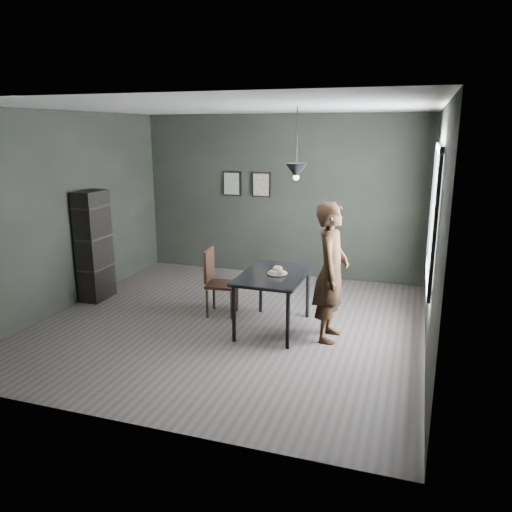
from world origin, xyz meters
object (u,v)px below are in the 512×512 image
(cafe_table, at_px, (273,279))
(white_plate, at_px, (277,274))
(woman, at_px, (331,272))
(wood_chair, at_px, (216,278))
(shelf_unit, at_px, (94,246))
(pendant_lamp, at_px, (296,171))

(cafe_table, bearing_deg, white_plate, -11.50)
(woman, xyz_separation_m, wood_chair, (-1.66, 0.35, -0.33))
(white_plate, bearing_deg, shelf_unit, 173.59)
(cafe_table, xyz_separation_m, pendant_lamp, (0.25, 0.10, 1.38))
(woman, height_order, wood_chair, woman)
(white_plate, xyz_separation_m, woman, (0.70, -0.07, 0.10))
(white_plate, relative_size, pendant_lamp, 0.27)
(cafe_table, distance_m, wood_chair, 0.96)
(wood_chair, relative_size, shelf_unit, 0.56)
(wood_chair, bearing_deg, white_plate, -23.78)
(woman, bearing_deg, wood_chair, 77.91)
(white_plate, height_order, wood_chair, wood_chair)
(white_plate, xyz_separation_m, wood_chair, (-0.96, 0.28, -0.22))
(white_plate, height_order, shelf_unit, shelf_unit)
(wood_chair, height_order, pendant_lamp, pendant_lamp)
(pendant_lamp, bearing_deg, shelf_unit, 175.98)
(pendant_lamp, bearing_deg, woman, -19.69)
(cafe_table, bearing_deg, shelf_unit, 173.69)
(woman, distance_m, shelf_unit, 3.69)
(cafe_table, height_order, wood_chair, wood_chair)
(cafe_table, distance_m, white_plate, 0.10)
(woman, height_order, pendant_lamp, pendant_lamp)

